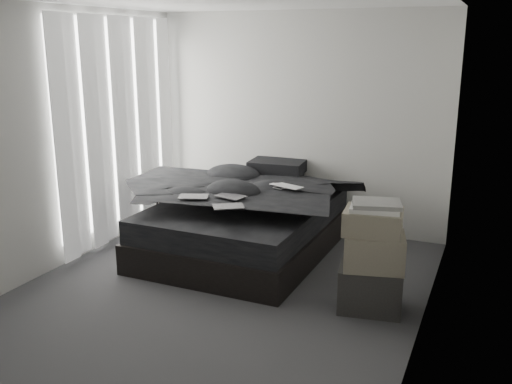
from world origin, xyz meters
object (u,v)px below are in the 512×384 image
at_px(bed, 245,237).
at_px(side_stand, 172,208).
at_px(box_lower, 371,288).
at_px(laptop, 283,180).

bearing_deg(bed, side_stand, 168.94).
bearing_deg(side_stand, box_lower, -22.33).
distance_m(laptop, side_stand, 1.59).
bearing_deg(bed, laptop, 7.50).
relative_size(bed, side_stand, 3.78).
relative_size(laptop, box_lower, 0.69).
height_order(bed, laptop, laptop).
xyz_separation_m(laptop, side_stand, (-1.49, 0.18, -0.53)).
xyz_separation_m(laptop, box_lower, (1.16, -0.91, -0.64)).
xyz_separation_m(bed, box_lower, (1.58, -0.86, 0.04)).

